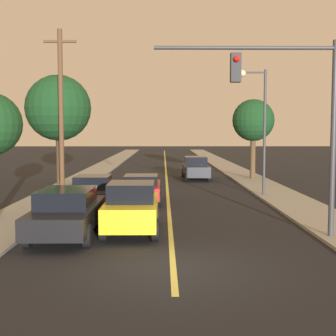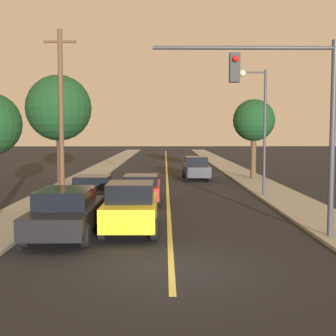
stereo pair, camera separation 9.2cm
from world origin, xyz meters
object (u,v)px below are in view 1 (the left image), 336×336
(car_outer_lane_front, at_px, (68,212))
(utility_pole_left, at_px, (61,111))
(traffic_signal_mast, at_px, (291,102))
(streetlamp_right, at_px, (258,115))
(tree_left_far, at_px, (58,108))
(car_near_lane_front, at_px, (132,207))
(car_outer_lane_second, at_px, (94,191))
(car_near_lane_second, at_px, (141,188))
(car_far_oncoming, at_px, (196,168))
(tree_right_near, at_px, (253,121))

(car_outer_lane_front, height_order, utility_pole_left, utility_pole_left)
(traffic_signal_mast, height_order, streetlamp_right, streetlamp_right)
(traffic_signal_mast, bearing_deg, utility_pole_left, 136.26)
(utility_pole_left, height_order, tree_left_far, utility_pole_left)
(car_near_lane_front, relative_size, streetlamp_right, 0.62)
(car_near_lane_front, distance_m, traffic_signal_mast, 6.27)
(traffic_signal_mast, distance_m, streetlamp_right, 9.87)
(car_outer_lane_front, xyz_separation_m, tree_left_far, (-3.50, 14.62, 4.12))
(car_outer_lane_second, xyz_separation_m, streetlamp_right, (8.16, 3.51, 3.58))
(car_outer_lane_second, height_order, utility_pole_left, utility_pole_left)
(streetlamp_right, relative_size, tree_left_far, 0.95)
(car_near_lane_second, bearing_deg, traffic_signal_mast, -57.55)
(car_outer_lane_front, bearing_deg, car_far_oncoming, 73.44)
(traffic_signal_mast, xyz_separation_m, tree_right_near, (2.41, 18.59, -0.15))
(car_near_lane_second, xyz_separation_m, tree_right_near, (7.50, 10.59, 3.52))
(car_near_lane_front, relative_size, car_near_lane_second, 0.97)
(streetlamp_right, distance_m, tree_left_far, 12.84)
(tree_right_near, bearing_deg, car_near_lane_second, -125.30)
(car_outer_lane_second, height_order, tree_right_near, tree_right_near)
(car_outer_lane_second, distance_m, utility_pole_left, 4.81)
(car_near_lane_front, relative_size, car_far_oncoming, 0.89)
(car_outer_lane_second, relative_size, utility_pole_left, 0.47)
(car_outer_lane_second, bearing_deg, streetlamp_right, 23.31)
(traffic_signal_mast, relative_size, tree_left_far, 0.89)
(car_near_lane_front, height_order, car_far_oncoming, car_near_lane_front)
(tree_right_near, bearing_deg, car_outer_lane_second, -127.95)
(traffic_signal_mast, distance_m, utility_pole_left, 12.59)
(traffic_signal_mast, bearing_deg, streetlamp_right, 84.27)
(streetlamp_right, bearing_deg, tree_right_near, 80.77)
(car_near_lane_front, bearing_deg, streetlamp_right, 55.21)
(car_outer_lane_front, height_order, car_far_oncoming, car_far_oncoming)
(car_near_lane_second, xyz_separation_m, streetlamp_right, (6.07, 1.82, 3.63))
(car_near_lane_front, height_order, car_outer_lane_front, car_near_lane_front)
(car_near_lane_front, xyz_separation_m, car_near_lane_second, (0.00, 6.92, -0.16))
(car_outer_lane_front, height_order, streetlamp_right, streetlamp_right)
(car_near_lane_second, height_order, tree_left_far, tree_left_far)
(car_near_lane_second, relative_size, traffic_signal_mast, 0.68)
(tree_left_far, height_order, tree_right_near, tree_left_far)
(traffic_signal_mast, relative_size, utility_pole_left, 0.74)
(tree_left_far, bearing_deg, utility_pole_left, -76.35)
(tree_left_far, xyz_separation_m, tree_right_near, (13.08, 3.41, -0.71))
(streetlamp_right, bearing_deg, tree_left_far, 155.32)
(car_outer_lane_second, height_order, traffic_signal_mast, traffic_signal_mast)
(car_near_lane_second, bearing_deg, car_outer_lane_front, -105.63)
(traffic_signal_mast, relative_size, tree_right_near, 1.10)
(car_near_lane_front, height_order, traffic_signal_mast, traffic_signal_mast)
(car_outer_lane_second, bearing_deg, traffic_signal_mast, -41.34)
(car_outer_lane_front, bearing_deg, utility_pole_left, 103.30)
(car_near_lane_front, distance_m, car_outer_lane_front, 2.15)
(streetlamp_right, distance_m, utility_pole_left, 10.14)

